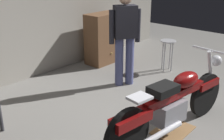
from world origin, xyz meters
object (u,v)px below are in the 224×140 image
person_standing (125,35)px  wooden_dresser (104,38)px  motorcycle (173,103)px  shop_stool (168,47)px

person_standing → wooden_dresser: person_standing is taller
person_standing → motorcycle: bearing=92.4°
motorcycle → shop_stool: (1.97, 1.26, 0.05)m
wooden_dresser → motorcycle: bearing=-119.8°
motorcycle → shop_stool: motorcycle is taller
wooden_dresser → person_standing: bearing=-120.1°
person_standing → shop_stool: bearing=-158.8°
shop_stool → wooden_dresser: bearing=110.0°
shop_stool → wooden_dresser: wooden_dresser is taller
motorcycle → person_standing: bearing=68.4°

